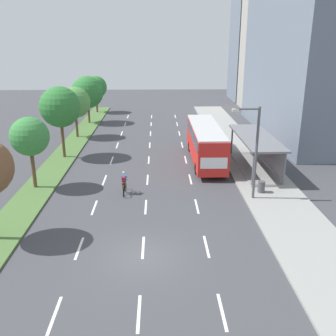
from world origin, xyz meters
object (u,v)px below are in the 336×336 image
median_tree_second (30,137)px  median_tree_fourth (75,102)px  median_tree_farthest (96,87)px  bus_shelter (258,149)px  cyclist (124,184)px  trash_bin (261,187)px  median_tree_third (60,107)px  median_tree_fifth (87,92)px  streetlight (254,147)px  bus (205,140)px

median_tree_second → median_tree_fourth: size_ratio=0.95×
median_tree_farthest → median_tree_second: bearing=-90.1°
bus_shelter → median_tree_fourth: (-17.97, 11.93, 2.21)m
median_tree_second → median_tree_fourth: median_tree_fourth is taller
cyclist → trash_bin: cyclist is taller
median_tree_third → median_tree_farthest: median_tree_third is taller
cyclist → median_tree_third: 11.97m
median_tree_fifth → streetlight: streetlight is taller
bus_shelter → median_tree_fifth: size_ratio=1.54×
median_tree_fourth → median_tree_second: bearing=-90.4°
bus → median_tree_third: bearing=173.5°
median_tree_fourth → median_tree_fifth: median_tree_fifth is taller
bus_shelter → median_tree_farthest: size_ratio=1.74×
median_tree_third → bus_shelter: bearing=-12.8°
bus_shelter → cyclist: 12.36m
cyclist → median_tree_farthest: 33.80m
streetlight → trash_bin: streetlight is taller
median_tree_third → median_tree_farthest: 23.81m
median_tree_third → trash_bin: 19.62m
median_tree_second → median_tree_third: bearing=87.1°
bus → cyclist: size_ratio=6.20×
cyclist → trash_bin: 10.11m
median_tree_farthest → median_tree_fourth: bearing=-89.8°
median_tree_third → median_tree_fifth: size_ratio=1.08×
bus_shelter → median_tree_second: (-18.07, -3.93, 2.20)m
median_tree_fifth → median_tree_farthest: 7.93m
median_tree_third → trash_bin: median_tree_third is taller
streetlight → median_tree_second: bearing=170.7°
median_tree_fourth → median_tree_fifth: 7.93m
bus → bus_shelter: bearing=-30.1°
trash_bin → median_tree_second: bearing=174.6°
bus_shelter → median_tree_second: 18.62m
median_tree_second → median_tree_third: size_ratio=0.81×
median_tree_second → median_tree_fifth: bearing=89.6°
streetlight → trash_bin: 3.62m
bus_shelter → trash_bin: bearing=-101.0°
cyclist → bus: bearing=48.0°
median_tree_fourth → streetlight: streetlight is taller
median_tree_second → trash_bin: bearing=-5.4°
median_tree_fourth → trash_bin: 24.54m
median_tree_fifth → trash_bin: bearing=-56.4°
bus_shelter → median_tree_second: bearing=-167.7°
median_tree_second → median_tree_third: 7.98m
streetlight → trash_bin: bearing=44.6°
median_tree_fourth → median_tree_third: bearing=-87.8°
cyclist → median_tree_third: (-6.49, 9.17, 4.12)m
bus → streetlight: streetlight is taller
bus → median_tree_farthest: 28.85m
median_tree_farthest → bus_shelter: bearing=-57.0°
bus_shelter → cyclist: bearing=-155.2°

